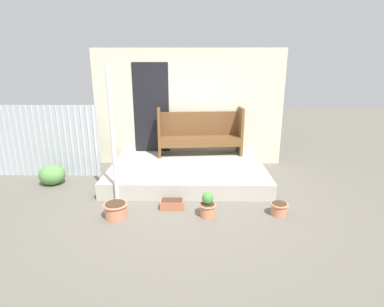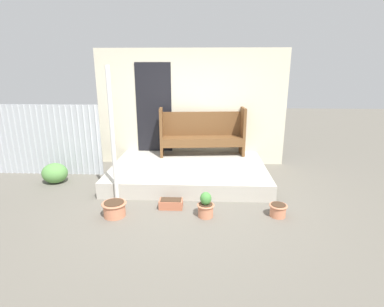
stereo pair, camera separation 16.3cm
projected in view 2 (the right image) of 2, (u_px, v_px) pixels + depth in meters
ground_plane at (182, 201)px, 5.11m from camera, size 24.00×24.00×0.00m
porch_slab at (189, 172)px, 6.08m from camera, size 3.07×2.11×0.29m
house_wall at (189, 108)px, 6.80m from camera, size 4.27×0.08×2.60m
fence_corrugated at (26, 140)px, 6.24m from camera, size 3.14×0.05×1.48m
support_post at (113, 138)px, 4.79m from camera, size 0.07×0.07×2.23m
bench at (202, 132)px, 6.63m from camera, size 1.89×0.57×1.06m
flower_pot_left at (114, 208)px, 4.57m from camera, size 0.37×0.37×0.23m
flower_pot_middle at (206, 206)px, 4.54m from camera, size 0.27×0.27×0.40m
flower_pot_right at (278, 210)px, 4.57m from camera, size 0.28×0.28×0.20m
planter_box_rect at (171, 204)px, 4.85m from camera, size 0.38×0.21×0.15m
shrub_by_fence at (55, 173)px, 5.88m from camera, size 0.49×0.44×0.39m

